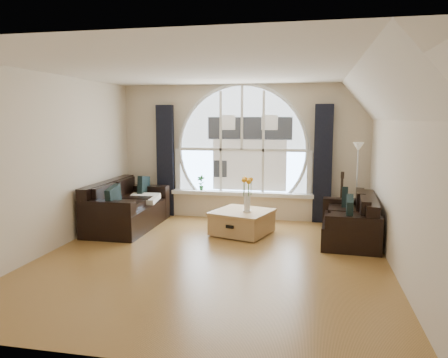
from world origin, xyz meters
The scene contains 21 objects.
ground centered at (0.00, 0.00, 0.00)m, with size 5.00×5.50×0.01m, color brown.
ceiling centered at (0.00, 0.00, 2.70)m, with size 5.00×5.50×0.01m, color silver.
wall_back centered at (0.00, 2.75, 1.35)m, with size 5.00×0.01×2.70m, color beige.
wall_front centered at (0.00, -2.75, 1.35)m, with size 5.00×0.01×2.70m, color beige.
wall_left centered at (-2.50, 0.00, 1.35)m, with size 0.01×5.50×2.70m, color beige.
wall_right centered at (2.50, 0.00, 1.35)m, with size 0.01×5.50×2.70m, color beige.
attic_slope centered at (2.20, 0.00, 2.35)m, with size 0.92×5.50×0.72m, color silver.
arched_window centered at (0.00, 2.72, 1.62)m, with size 2.60×0.06×2.15m, color silver.
window_sill centered at (0.00, 2.65, 0.51)m, with size 2.90×0.22×0.08m, color white.
window_frame centered at (0.00, 2.69, 1.62)m, with size 2.76×0.08×2.15m, color white.
neighbor_house centered at (0.15, 2.71, 1.50)m, with size 1.70×0.02×1.50m, color silver.
curtain_left centered at (-1.60, 2.63, 1.15)m, with size 0.35×0.12×2.30m, color black.
curtain_right centered at (1.60, 2.63, 1.15)m, with size 0.35×0.12×2.30m, color black.
sofa_left centered at (-1.95, 1.46, 0.40)m, with size 0.97×1.94×0.86m, color black.
sofa_right centered at (2.04, 1.40, 0.40)m, with size 0.84×1.67×0.74m, color black.
coffee_chest centered at (0.22, 1.44, 0.23)m, with size 0.93×0.93×0.46m, color #A67C4A.
throw_blanket centered at (-1.76, 1.75, 0.50)m, with size 0.55×0.55×0.10m, color silver.
vase_flowers centered at (0.31, 1.38, 0.81)m, with size 0.24×0.24×0.70m, color white.
floor_lamp centered at (2.21, 2.20, 0.80)m, with size 0.24×0.24×1.60m, color #B2B2B2.
guitar centered at (1.95, 2.30, 0.53)m, with size 0.36×0.24×1.06m, color brown.
potted_plant centered at (-0.85, 2.65, 0.71)m, with size 0.16×0.11×0.31m, color #1E6023.
Camera 1 is at (1.40, -5.93, 2.03)m, focal length 34.73 mm.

